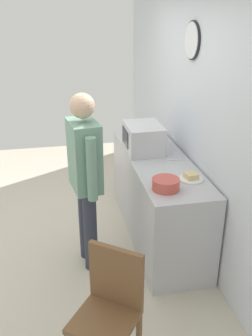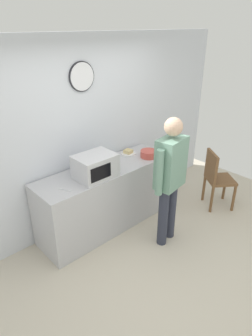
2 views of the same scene
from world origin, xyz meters
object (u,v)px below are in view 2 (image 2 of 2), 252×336
at_px(fork_utensil, 104,163).
at_px(person_standing, 170,174).
at_px(salad_bowl, 149,154).
at_px(spoon_utensil, 65,189).
at_px(wooden_chair, 216,177).
at_px(sandwich_plate, 128,152).
at_px(microwave, 95,166).

bearing_deg(fork_utensil, person_standing, -72.94).
bearing_deg(person_standing, salad_bowl, 63.73).
height_order(spoon_utensil, wooden_chair, wooden_chair).
height_order(salad_bowl, person_standing, person_standing).
xyz_separation_m(spoon_utensil, wooden_chair, (2.29, -0.66, -0.40)).
xyz_separation_m(sandwich_plate, person_standing, (-0.19, -0.96, 0.07)).
relative_size(person_standing, wooden_chair, 1.84).
relative_size(microwave, sandwich_plate, 2.19).
bearing_deg(spoon_utensil, wooden_chair, -16.12).
distance_m(microwave, sandwich_plate, 0.86).
bearing_deg(wooden_chair, microwave, 159.75).
bearing_deg(wooden_chair, salad_bowl, 143.72).
height_order(sandwich_plate, fork_utensil, sandwich_plate).
bearing_deg(salad_bowl, person_standing, -116.27).
bearing_deg(microwave, fork_utensil, 37.10).
distance_m(sandwich_plate, wooden_chair, 1.44).
bearing_deg(salad_bowl, microwave, 178.18).
bearing_deg(sandwich_plate, microwave, -162.40).
distance_m(sandwich_plate, person_standing, 0.98).
xyz_separation_m(fork_utensil, person_standing, (0.29, -0.95, 0.08)).
height_order(spoon_utensil, person_standing, person_standing).
relative_size(salad_bowl, wooden_chair, 0.26).
relative_size(microwave, person_standing, 0.29).
distance_m(microwave, fork_utensil, 0.44).
height_order(salad_bowl, spoon_utensil, salad_bowl).
bearing_deg(sandwich_plate, spoon_utensil, -168.16).
relative_size(spoon_utensil, wooden_chair, 0.18).
bearing_deg(spoon_utensil, person_standing, -32.41).
xyz_separation_m(fork_utensil, wooden_chair, (1.50, -0.92, -0.40)).
bearing_deg(wooden_chair, spoon_utensil, 163.88).
relative_size(sandwich_plate, person_standing, 0.13).
bearing_deg(person_standing, sandwich_plate, 78.75).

